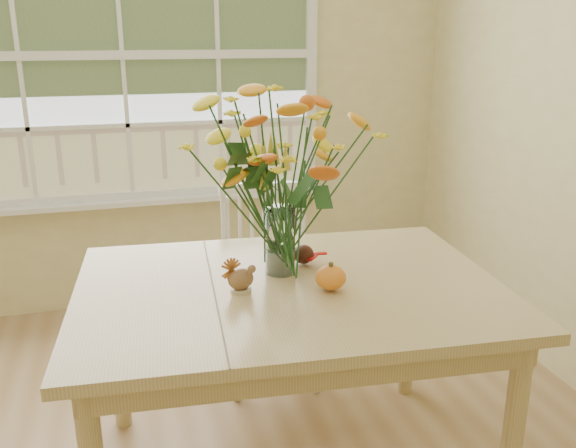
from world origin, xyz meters
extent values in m
cube|color=#D6C989|center=(0.00, 2.25, 1.35)|extent=(4.00, 0.02, 2.70)
cube|color=silver|center=(0.00, 2.23, 1.55)|extent=(2.20, 0.00, 1.60)
cube|color=white|center=(0.00, 2.18, 0.69)|extent=(2.42, 0.12, 0.03)
cube|color=tan|center=(0.49, 0.44, 0.79)|extent=(1.59, 1.19, 0.04)
cube|color=tan|center=(0.49, 0.44, 0.72)|extent=(1.46, 1.06, 0.10)
cylinder|color=tan|center=(-0.14, 0.94, 0.38)|extent=(0.07, 0.07, 0.77)
cylinder|color=tan|center=(1.12, -0.06, 0.38)|extent=(0.07, 0.07, 0.77)
cylinder|color=tan|center=(1.19, 0.84, 0.38)|extent=(0.07, 0.07, 0.77)
cube|color=white|center=(0.59, 1.14, 0.45)|extent=(0.48, 0.46, 0.05)
cube|color=white|center=(0.61, 1.31, 0.70)|extent=(0.44, 0.08, 0.50)
cylinder|color=white|center=(0.41, 1.00, 0.21)|extent=(0.04, 0.04, 0.43)
cylinder|color=white|center=(0.44, 1.32, 0.21)|extent=(0.04, 0.04, 0.43)
cylinder|color=white|center=(0.75, 0.97, 0.21)|extent=(0.04, 0.04, 0.43)
cylinder|color=white|center=(0.78, 1.29, 0.21)|extent=(0.04, 0.04, 0.43)
cylinder|color=white|center=(0.49, 0.56, 0.94)|extent=(0.11, 0.11, 0.25)
ellipsoid|color=orange|center=(0.62, 0.35, 0.85)|extent=(0.11, 0.11, 0.08)
cylinder|color=#CCB78C|center=(0.31, 0.42, 0.82)|extent=(0.07, 0.07, 0.01)
ellipsoid|color=brown|center=(0.31, 0.42, 0.86)|extent=(0.10, 0.08, 0.08)
ellipsoid|color=#38160F|center=(0.60, 0.61, 0.85)|extent=(0.08, 0.08, 0.07)
camera|label=1|loc=(-0.05, -1.51, 1.67)|focal=38.00mm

